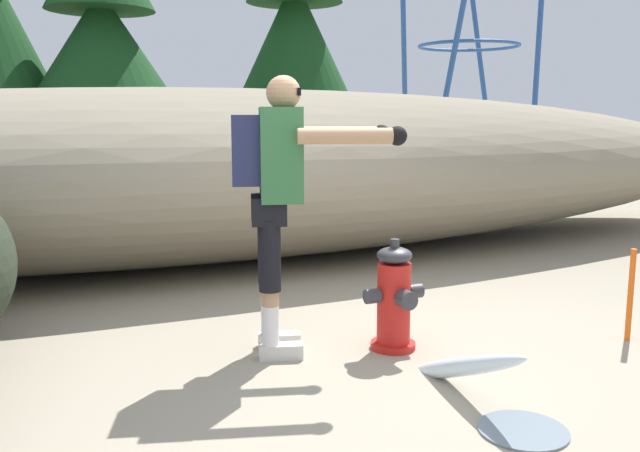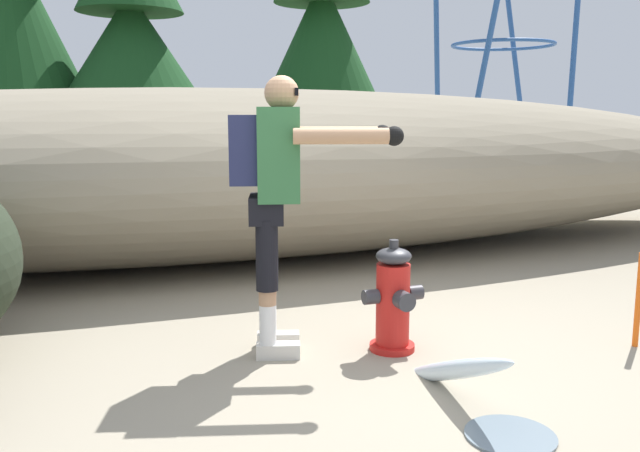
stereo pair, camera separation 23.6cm
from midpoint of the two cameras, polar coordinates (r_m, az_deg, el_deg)
name	(u,v)px [view 1 (the left image)]	position (r m, az deg, el deg)	size (l,w,h in m)	color
ground_plane	(365,363)	(4.07, 2.19, -11.55)	(56.00, 56.00, 0.04)	gray
dirt_embankment	(220,173)	(6.87, -9.43, 4.42)	(13.64, 3.20, 1.70)	gray
fire_hydrant	(394,299)	(4.16, 4.69, -6.23)	(0.39, 0.33, 0.69)	red
hydrant_water_jet	(466,376)	(3.61, 10.41, -12.42)	(0.41, 1.28, 0.56)	silver
utility_worker	(280,181)	(3.95, -5.13, 3.83)	(1.04, 0.68, 1.66)	beige
pine_tree_left	(101,30)	(12.57, -18.59, 15.50)	(2.83, 2.83, 5.00)	#47331E
pine_tree_center	(295,25)	(13.21, -2.71, 16.65)	(2.80, 2.80, 5.93)	#47331E
survey_stake	(630,295)	(4.68, 23.55, -5.40)	(0.04, 0.04, 0.60)	#E55914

